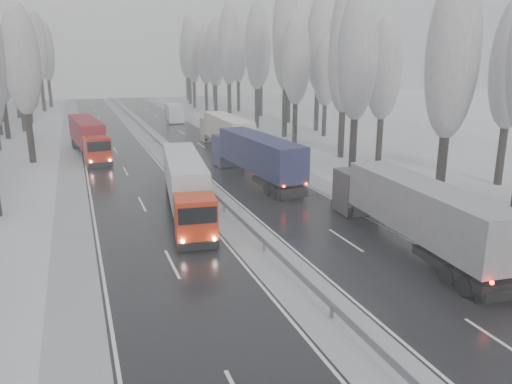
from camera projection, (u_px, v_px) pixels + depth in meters
ground at (386, 373)px, 17.41m from camera, size 260.00×260.00×0.00m
carriageway_right at (248, 176)px, 46.36m from camera, size 7.50×200.00×0.03m
carriageway_left at (133, 186)px, 42.90m from camera, size 7.50×200.00×0.03m
median_slush at (193, 181)px, 44.63m from camera, size 3.00×200.00×0.04m
shoulder_right at (296, 172)px, 47.99m from camera, size 2.40×200.00×0.04m
shoulder_left at (72, 191)px, 41.26m from camera, size 2.40×200.00×0.04m
median_guardrail at (192, 174)px, 44.46m from camera, size 0.12×200.00×0.76m
tree_16 at (452, 57)px, 33.81m from camera, size 3.60×3.60×16.53m
tree_18 at (357, 57)px, 43.94m from camera, size 3.60×3.60×16.58m
tree_19 at (384, 71)px, 49.72m from camera, size 3.60×3.60×14.57m
tree_20 at (345, 63)px, 52.58m from camera, size 3.60×3.60×15.71m
tree_21 at (345, 45)px, 56.46m from camera, size 3.60×3.60×18.62m
tree_22 at (296, 61)px, 61.74m from camera, size 3.60×3.60×15.86m
tree_23 at (326, 72)px, 67.82m from camera, size 3.60×3.60×13.55m
tree_24 at (286, 38)px, 66.18m from camera, size 3.60×3.60×20.49m
tree_25 at (319, 44)px, 72.26m from camera, size 3.60×3.60×19.44m
tree_26 at (257, 48)px, 75.65m from camera, size 3.60×3.60×18.78m
tree_27 at (289, 53)px, 81.83m from camera, size 3.60×3.60×17.62m
tree_28 at (229, 46)px, 84.80m from camera, size 3.60×3.60×19.62m
tree_29 at (261, 52)px, 91.12m from camera, size 3.60×3.60×18.11m
tree_30 at (215, 53)px, 94.02m from camera, size 3.60×3.60×17.86m
tree_31 at (238, 51)px, 99.48m from camera, size 3.60×3.60×18.58m
tree_32 at (205, 55)px, 100.94m from camera, size 3.60×3.60×17.33m
tree_33 at (215, 65)px, 106.10m from camera, size 3.60×3.60×14.33m
tree_34 at (193, 54)px, 107.04m from camera, size 3.60×3.60×17.63m
tree_35 at (229, 53)px, 113.61m from camera, size 3.60×3.60×18.25m
tree_36 at (189, 47)px, 115.98m from camera, size 3.60×3.60×20.23m
tree_37 at (213, 58)px, 122.55m from camera, size 3.60×3.60×16.37m
tree_38 at (186, 54)px, 126.50m from camera, size 3.60×3.60×17.97m
tree_39 at (194, 59)px, 131.35m from camera, size 3.60×3.60×16.19m
tree_62 at (21, 61)px, 49.80m from camera, size 3.60×3.60×16.04m
tree_68 at (16, 57)px, 71.86m from camera, size 3.60×3.60×16.65m
tree_70 at (24, 55)px, 81.02m from camera, size 3.60×3.60×17.09m
tree_72 at (13, 63)px, 88.97m from camera, size 3.60×3.60×15.11m
tree_74 at (38, 47)px, 99.28m from camera, size 3.60×3.60×19.68m
tree_76 at (46, 52)px, 108.33m from camera, size 3.60×3.60×18.55m
tree_77 at (21, 64)px, 110.81m from camera, size 3.60×3.60×14.32m
tree_78 at (30, 49)px, 112.98m from camera, size 3.60×3.60×19.55m
tree_79 at (19, 56)px, 116.11m from camera, size 3.60×3.60×17.07m
truck_grey_tarp at (411, 208)px, 28.50m from camera, size 3.51×15.79×4.02m
truck_blue_box at (254, 154)px, 44.16m from camera, size 3.59×16.18×4.12m
truck_cream_box at (225, 130)px, 58.75m from camera, size 2.79×16.01×4.09m
box_truck_distant at (174, 113)px, 85.48m from camera, size 3.05×8.22×3.01m
truck_red_white at (185, 181)px, 35.04m from camera, size 4.22×15.06×3.83m
truck_red_red at (88, 135)px, 55.69m from camera, size 3.92×15.51×3.94m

